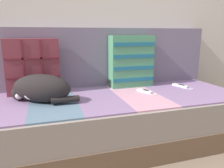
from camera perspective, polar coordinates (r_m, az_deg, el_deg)
name	(u,v)px	position (r m, az deg, el deg)	size (l,w,h in m)	color
ground_plane	(121,146)	(1.68, 2.30, -15.81)	(14.00, 14.00, 0.00)	#7A6651
couch	(116,117)	(1.71, 1.01, -8.67)	(1.97, 0.86, 0.37)	brown
sofa_backrest	(103,57)	(1.94, -2.32, 7.12)	(1.93, 0.14, 0.49)	slate
throw_pillow_quilted	(33,67)	(1.74, -19.90, 4.31)	(0.38, 0.14, 0.41)	brown
throw_pillow_striped	(131,61)	(1.88, 5.02, 5.93)	(0.37, 0.14, 0.43)	#4C9366
sleeping_cat	(40,89)	(1.52, -18.28, -1.22)	(0.45, 0.35, 0.19)	black
game_remote_near	(181,86)	(1.96, 17.62, -0.50)	(0.10, 0.20, 0.02)	white
game_remote_far	(146,91)	(1.71, 8.75, -1.92)	(0.12, 0.18, 0.02)	white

